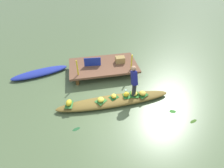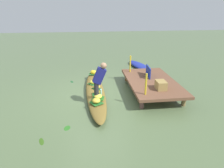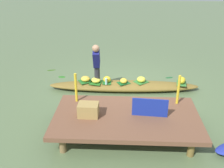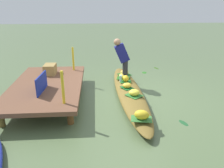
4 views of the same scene
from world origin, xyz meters
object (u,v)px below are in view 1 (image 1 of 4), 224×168
Objects in this scene: banana_bunch_5 at (134,93)px; market_banner at (92,62)px; banana_bunch_4 at (143,93)px; produce_crate at (120,60)px; vendor_person at (134,80)px; banana_bunch_2 at (69,103)px; water_bottle at (126,92)px; banana_bunch_1 at (126,94)px; moored_boat at (40,73)px; banana_bunch_0 at (114,96)px; vendor_boat at (114,101)px; banana_bunch_3 at (101,100)px.

market_banner reaches higher than banana_bunch_5.
banana_bunch_4 is 0.62× the size of produce_crate.
vendor_person is at bearing -89.27° from produce_crate.
banana_bunch_2 is at bearing -137.79° from produce_crate.
water_bottle is at bearing 159.34° from banana_bunch_5.
banana_bunch_4 is at bearing -16.68° from water_bottle.
banana_bunch_1 is 2.23m from produce_crate.
market_banner reaches higher than water_bottle.
banana_bunch_4 is 0.72m from vendor_person.
banana_bunch_5 is at bearing 167.37° from banana_bunch_4.
banana_bunch_0 is (3.10, -2.53, 0.21)m from moored_boat.
banana_bunch_4 reaches higher than banana_bunch_0.
banana_bunch_5 is 2.19m from produce_crate.
banana_bunch_5 is 0.23× the size of vendor_person.
vendor_boat is 0.56m from banana_bunch_3.
banana_bunch_5 is (1.34, 0.11, -0.00)m from banana_bunch_3.
banana_bunch_2 is at bearing -178.62° from banana_bunch_5.
banana_bunch_0 is at bearing -70.17° from market_banner.
banana_bunch_4 is (2.85, -0.01, -0.02)m from banana_bunch_2.
vendor_person is 2.77× the size of produce_crate.
banana_bunch_1 is 0.19× the size of vendor_person.
moored_boat is 2.13× the size of vendor_person.
banana_bunch_1 is at bearing -2.71° from banana_bunch_0.
banana_bunch_4 is 0.98× the size of banana_bunch_5.
banana_bunch_2 reaches higher than banana_bunch_5.
vendor_boat is at bearing -171.49° from vendor_person.
banana_bunch_0 is at bearing 176.50° from banana_bunch_4.
vendor_person reaches higher than banana_bunch_0.
market_banner is at bearing 123.32° from banana_bunch_5.
banana_bunch_3 reaches higher than banana_bunch_0.
vendor_person is 2.15m from produce_crate.
produce_crate is (1.33, 0.05, -0.06)m from market_banner.
banana_bunch_3 is at bearing -167.51° from water_bottle.
banana_bunch_4 reaches higher than banana_bunch_5.
vendor_boat is at bearing -54.40° from moored_boat.
market_banner is (-1.08, 2.01, 0.31)m from water_bottle.
banana_bunch_5 is at bearing -54.26° from vendor_person.
produce_crate is (-0.39, 2.25, 0.27)m from banana_bunch_4.
vendor_boat is at bearing -108.75° from produce_crate.
market_banner reaches higher than banana_bunch_1.
banana_bunch_3 reaches higher than vendor_boat.
banana_bunch_2 is at bearing 178.47° from vendor_boat.
vendor_person is 6.25× the size of water_bottle.
banana_bunch_0 is 0.54m from banana_bunch_3.
produce_crate is (2.46, 2.24, 0.25)m from banana_bunch_2.
banana_bunch_3 is (2.57, -2.64, 0.22)m from moored_boat.
vendor_person is at bearing 15.45° from banana_bunch_1.
banana_bunch_0 is 0.55× the size of produce_crate.
vendor_person reaches higher than water_bottle.
water_bottle is at bearing -48.20° from moored_boat.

